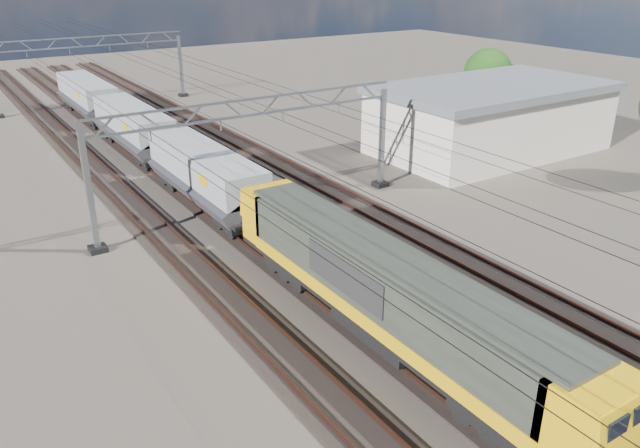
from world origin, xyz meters
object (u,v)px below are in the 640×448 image
catenary_gantry_mid (254,153)px  industrial_shed (490,118)px  hopper_wagon_mid (133,125)px  tree_far (491,74)px  hopper_wagon_lead (205,173)px  locomotive (386,291)px  hopper_wagon_third (87,95)px  catenary_gantry_far (93,69)px

catenary_gantry_mid → industrial_shed: bearing=5.2°
hopper_wagon_mid → catenary_gantry_mid: bearing=-83.3°
tree_far → hopper_wagon_lead: bearing=-167.7°
catenary_gantry_mid → locomotive: (-2.00, -14.93, -1.58)m
locomotive → hopper_wagon_third: size_ratio=1.62×
hopper_wagon_third → tree_far: size_ratio=1.94×
hopper_wagon_mid → tree_far: size_ratio=1.94×
locomotive → tree_far: (32.32, 24.72, 1.93)m
hopper_wagon_lead → hopper_wagon_third: same height
hopper_wagon_third → tree_far: bearing=-33.5°
hopper_wagon_mid → tree_far: bearing=-12.5°
locomotive → catenary_gantry_mid: bearing=82.4°
hopper_wagon_mid → hopper_wagon_third: 14.20m
catenary_gantry_mid → hopper_wagon_lead: catenary_gantry_mid is taller
hopper_wagon_mid → industrial_shed: industrial_shed is taller
locomotive → industrial_shed: bearing=35.2°
hopper_wagon_lead → industrial_shed: (24.00, -0.76, 0.49)m
locomotive → hopper_wagon_third: 46.10m
locomotive → hopper_wagon_mid: (-0.00, 31.90, -0.09)m
catenary_gantry_far → hopper_wagon_mid: (-2.00, -19.04, -1.67)m
catenary_gantry_mid → locomotive: 15.15m
catenary_gantry_far → catenary_gantry_mid: bearing=-90.0°
locomotive → tree_far: 40.73m
locomotive → hopper_wagon_third: bearing=90.0°
hopper_wagon_lead → hopper_wagon_mid: same height
hopper_wagon_lead → locomotive: bearing=-90.0°
catenary_gantry_far → hopper_wagon_third: 5.49m
hopper_wagon_third → industrial_shed: 37.77m
hopper_wagon_mid → catenary_gantry_far: bearing=84.0°
catenary_gantry_mid → catenary_gantry_far: bearing=90.0°
hopper_wagon_lead → hopper_wagon_mid: bearing=90.0°
catenary_gantry_far → industrial_shed: catenary_gantry_far is taller
hopper_wagon_lead → catenary_gantry_far: bearing=86.6°
hopper_wagon_third → hopper_wagon_mid: bearing=-90.0°
hopper_wagon_lead → tree_far: bearing=12.3°
hopper_wagon_mid → tree_far: tree_far is taller
locomotive → tree_far: size_ratio=3.15×
catenary_gantry_mid → industrial_shed: (22.00, 2.00, -1.18)m
catenary_gantry_far → hopper_wagon_lead: 33.34m
catenary_gantry_mid → hopper_wagon_third: size_ratio=1.53×
hopper_wagon_third → industrial_shed: size_ratio=0.70×
catenary_gantry_mid → hopper_wagon_mid: catenary_gantry_mid is taller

